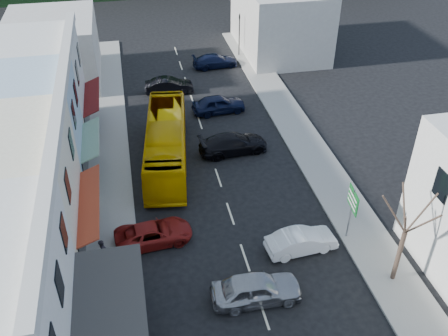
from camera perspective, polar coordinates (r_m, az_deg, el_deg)
ground at (r=29.26m, az=2.42°, el=-10.18°), size 120.00×120.00×0.00m
sidewalk_left at (r=36.44m, az=-12.93°, el=-0.57°), size 3.00×52.00×0.15m
sidewalk_right at (r=38.58m, az=9.76°, el=2.04°), size 3.00×52.00×0.15m
shopfront_row at (r=30.87m, az=-22.95°, el=-1.00°), size 8.25×30.00×8.00m
distant_block_left at (r=50.61m, az=-18.90°, el=12.62°), size 8.00×10.00×6.00m
distant_block_right at (r=55.30m, az=6.41°, el=16.62°), size 8.00×12.00×7.00m
bus at (r=36.29m, az=-6.61°, el=2.82°), size 3.98×11.83×3.10m
car_silver at (r=26.69m, az=3.71°, el=-13.76°), size 4.43×1.88×1.40m
car_white at (r=29.53m, az=8.83°, el=-8.26°), size 4.56×2.23×1.40m
car_red at (r=30.01m, az=-8.05°, el=-7.33°), size 4.76×2.34×1.40m
car_black_near at (r=37.56m, az=1.06°, el=2.75°), size 4.65×2.25×1.40m
car_navy_mid at (r=43.00m, az=-0.60°, el=7.22°), size 4.53×2.14×1.40m
car_black_far at (r=46.60m, az=-6.29°, el=9.31°), size 4.48×2.00×1.40m
car_navy_far at (r=51.72m, az=-1.01°, el=12.19°), size 4.65×2.25×1.40m
pedestrian_left at (r=28.94m, az=-13.62°, el=-9.27°), size 0.42×0.61×1.70m
direction_sign at (r=30.14m, az=14.24°, el=-5.18°), size 0.57×1.68×3.64m
street_tree at (r=27.25m, az=19.99°, el=-6.94°), size 2.53×2.53×6.93m
traffic_signal at (r=53.85m, az=1.75°, el=14.91°), size 0.53×0.95×4.53m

